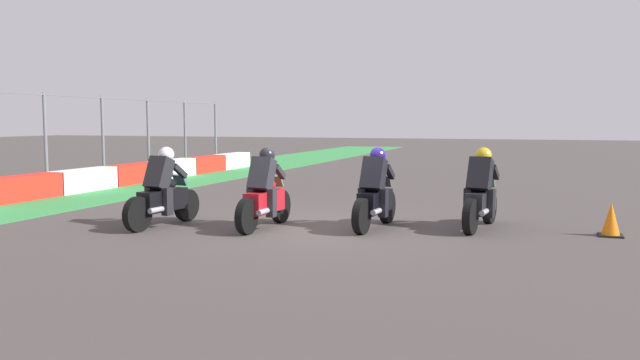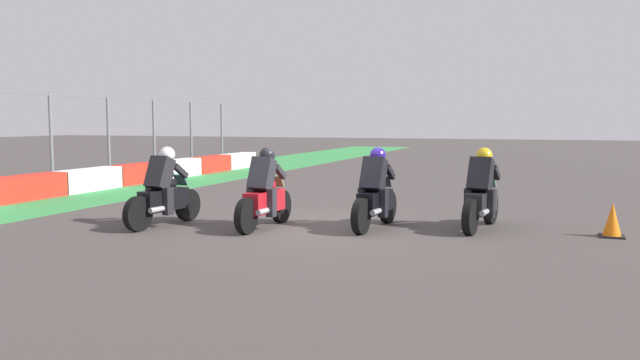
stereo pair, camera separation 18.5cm
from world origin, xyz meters
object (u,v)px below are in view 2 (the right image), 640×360
object	(u,v)px
rider_lane_b	(375,195)
rider_lane_d	(164,193)
traffic_cone	(612,221)
rider_lane_c	(265,195)
rider_lane_a	(481,196)

from	to	relation	value
rider_lane_b	rider_lane_d	bearing A→B (deg)	111.76
rider_lane_d	traffic_cone	size ratio (longest dim) A/B	3.43
rider_lane_b	rider_lane_c	size ratio (longest dim) A/B	1.00
rider_lane_d	rider_lane_b	bearing A→B (deg)	-66.78
rider_lane_c	rider_lane_d	xyz separation A→B (m)	(-0.43, 1.91, 0.00)
rider_lane_d	traffic_cone	bearing A→B (deg)	-71.09
rider_lane_a	rider_lane_d	size ratio (longest dim) A/B	1.00
traffic_cone	rider_lane_d	bearing A→B (deg)	101.84
rider_lane_a	rider_lane_b	bearing A→B (deg)	116.63
rider_lane_a	rider_lane_b	world-z (taller)	same
rider_lane_a	traffic_cone	xyz separation A→B (m)	(-0.04, -2.21, -0.35)
rider_lane_b	rider_lane_d	world-z (taller)	same
rider_lane_c	traffic_cone	xyz separation A→B (m)	(1.23, -6.02, -0.35)
rider_lane_b	rider_lane_d	xyz separation A→B (m)	(-1.12, 3.86, 0.00)
rider_lane_c	rider_lane_d	distance (m)	1.96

